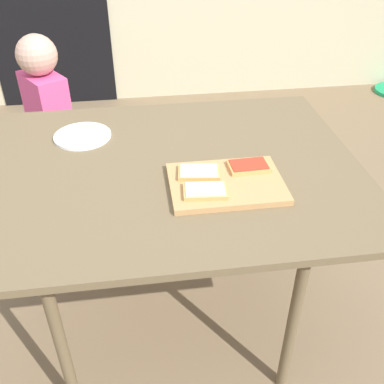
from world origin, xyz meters
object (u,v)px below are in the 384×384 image
Objects in this scene: pizza_slice_far_right at (249,166)px; plate_white_left at (83,136)px; child_left at (50,121)px; pizza_slice_near_left at (205,191)px; dining_table at (167,181)px; cutting_board at (226,184)px; pizza_slice_far_left at (199,172)px.

pizza_slice_far_right reaches higher than plate_white_left.
pizza_slice_near_left is at bearing -58.48° from child_left.
dining_table is 9.80× the size of pizza_slice_far_right.
dining_table is 0.29m from pizza_slice_far_right.
dining_table is 6.19× the size of plate_white_left.
cutting_board is 1.15m from child_left.
child_left is at bearing 124.28° from pizza_slice_far_left.
cutting_board is at bearing -39.97° from plate_white_left.
plate_white_left is at bearing 140.03° from cutting_board.
pizza_slice_far_right is at bearing -30.66° from plate_white_left.
pizza_slice_near_left is at bearing -144.30° from pizza_slice_far_right.
pizza_slice_far_right is at bearing 35.70° from pizza_slice_near_left.
dining_table is at bearing 163.20° from pizza_slice_far_right.
pizza_slice_far_right is 0.97× the size of pizza_slice_near_left.
child_left is (-0.67, 0.92, -0.19)m from cutting_board.
cutting_board is 2.66× the size of pizza_slice_far_right.
pizza_slice_near_left is 0.14× the size of child_left.
child_left is (-0.60, 0.97, -0.21)m from pizza_slice_near_left.
pizza_slice_far_right is 0.13× the size of child_left.
plate_white_left is at bearing 138.53° from pizza_slice_far_left.
plate_white_left is (-0.38, 0.34, -0.02)m from pizza_slice_far_left.
dining_table is at bearing -57.42° from child_left.
pizza_slice_far_left is at bearing -175.21° from pizza_slice_far_right.
child_left is (-0.76, 0.86, -0.21)m from pizza_slice_far_right.
cutting_board is 1.68× the size of plate_white_left.
cutting_board is at bearing -53.82° from child_left.
pizza_slice_far_left is (-0.00, 0.10, 0.00)m from pizza_slice_near_left.
pizza_slice_far_right reaches higher than cutting_board.
cutting_board reaches higher than plate_white_left.
pizza_slice_near_left is 0.98× the size of pizza_slice_far_left.
pizza_slice_near_left is at bearing -88.28° from pizza_slice_far_left.
pizza_slice_far_left is 1.07m from child_left.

